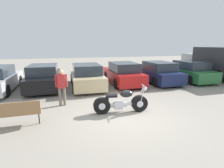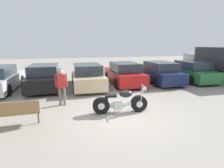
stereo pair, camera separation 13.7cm
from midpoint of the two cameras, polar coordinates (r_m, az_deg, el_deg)
The scene contains 10 objects.
ground_plane at distance 6.84m, azimuth 4.46°, elevation -10.37°, with size 60.00×60.00×0.00m, color gray.
motorcycle at distance 7.02m, azimuth 3.18°, elevation -5.92°, with size 2.22×0.64×1.07m.
parked_car_black at distance 11.62m, azimuth -20.64°, elevation 2.11°, with size 1.90×4.45×1.48m.
parked_car_champagne at distance 11.24m, azimuth -7.74°, elevation 2.49°, with size 1.90×4.45×1.48m.
parked_car_red at distance 12.14m, azimuth 4.21°, elevation 3.34°, with size 1.90×4.45×1.48m.
parked_car_navy at distance 13.01m, azimuth 15.29°, elevation 3.56°, with size 1.90×4.45×1.48m.
parked_car_green at distance 14.39m, azimuth 24.41°, elevation 3.72°, with size 1.90×4.45×1.48m.
delivery_truck at distance 16.18m, azimuth 32.15°, elevation 6.24°, with size 2.35×5.95×2.47m.
park_bench at distance 6.58m, azimuth -28.05°, elevation -7.77°, with size 1.44×0.45×0.89m.
person_standing at distance 8.00m, azimuth -15.69°, elevation -0.10°, with size 0.52×0.22×1.63m.
Camera 2 is at (-1.94, -5.97, 2.69)m, focal length 28.00 mm.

